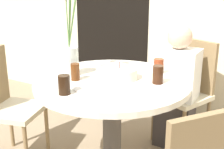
# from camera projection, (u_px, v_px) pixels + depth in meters

# --- Properties ---
(doorway_panel) EXTENTS (0.90, 0.01, 2.05)m
(doorway_panel) POSITION_uv_depth(u_px,v_px,m) (111.00, 16.00, 3.40)
(doorway_panel) COLOR black
(doorway_panel) RESTS_ON ground_plane
(dining_table) EXTENTS (1.08, 1.08, 0.76)m
(dining_table) POSITION_uv_depth(u_px,v_px,m) (112.00, 100.00, 2.21)
(dining_table) COLOR silver
(dining_table) RESTS_ON ground_plane
(chair_near_front) EXTENTS (0.51, 0.51, 0.92)m
(chair_near_front) POSITION_uv_depth(u_px,v_px,m) (188.00, 86.00, 2.76)
(chair_near_front) COLOR beige
(chair_near_front) RESTS_ON ground_plane
(chair_far_back) EXTENTS (0.49, 0.49, 0.92)m
(chair_far_back) POSITION_uv_depth(u_px,v_px,m) (5.00, 100.00, 2.45)
(chair_far_back) COLOR beige
(chair_far_back) RESTS_ON ground_plane
(birthday_cake) EXTENTS (0.25, 0.25, 0.12)m
(birthday_cake) POSITION_uv_depth(u_px,v_px,m) (120.00, 73.00, 2.18)
(birthday_cake) COLOR white
(birthday_cake) RESTS_ON dining_table
(flower_vase) EXTENTS (0.18, 0.24, 0.75)m
(flower_vase) POSITION_uv_depth(u_px,v_px,m) (70.00, 45.00, 2.22)
(flower_vase) COLOR silver
(flower_vase) RESTS_ON dining_table
(side_plate) EXTENTS (0.20, 0.20, 0.01)m
(side_plate) POSITION_uv_depth(u_px,v_px,m) (89.00, 88.00, 2.00)
(side_plate) COLOR white
(side_plate) RESTS_ON dining_table
(drink_glass_0) EXTENTS (0.06, 0.06, 0.12)m
(drink_glass_0) POSITION_uv_depth(u_px,v_px,m) (75.00, 72.00, 2.15)
(drink_glass_0) COLOR #51280F
(drink_glass_0) RESTS_ON dining_table
(drink_glass_1) EXTENTS (0.07, 0.07, 0.11)m
(drink_glass_1) POSITION_uv_depth(u_px,v_px,m) (159.00, 66.00, 2.29)
(drink_glass_1) COLOR maroon
(drink_glass_1) RESTS_ON dining_table
(drink_glass_2) EXTENTS (0.07, 0.07, 0.12)m
(drink_glass_2) POSITION_uv_depth(u_px,v_px,m) (64.00, 85.00, 1.89)
(drink_glass_2) COLOR black
(drink_glass_2) RESTS_ON dining_table
(drink_glass_3) EXTENTS (0.07, 0.07, 0.12)m
(drink_glass_3) POSITION_uv_depth(u_px,v_px,m) (158.00, 75.00, 2.08)
(drink_glass_3) COLOR #33190C
(drink_glass_3) RESTS_ON dining_table
(person_woman) EXTENTS (0.34, 0.24, 1.08)m
(person_woman) POSITION_uv_depth(u_px,v_px,m) (176.00, 91.00, 2.67)
(person_woman) COLOR #383333
(person_woman) RESTS_ON ground_plane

